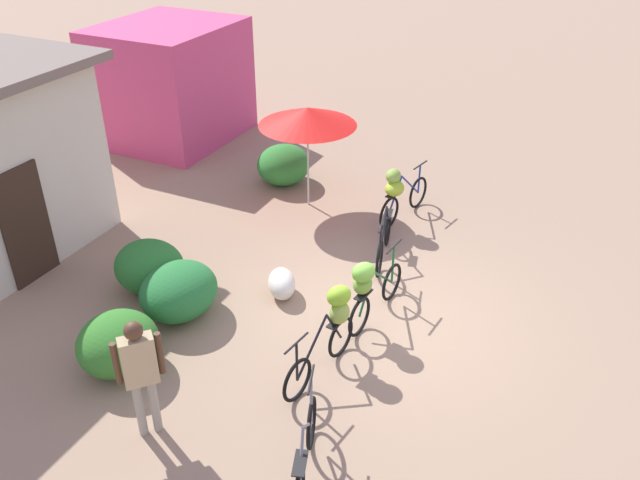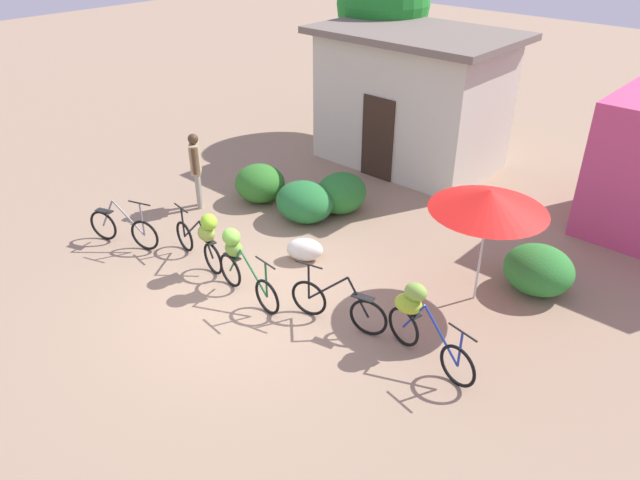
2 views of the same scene
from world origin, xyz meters
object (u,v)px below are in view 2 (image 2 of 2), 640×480
(building_low, at_px, (412,98))
(bicycle_near_pile, at_px, (204,235))
(bicycle_by_shop, at_px, (338,306))
(produce_sack, at_px, (305,249))
(bicycle_center_loaded, at_px, (239,259))
(bicycle_leftmost, at_px, (124,229))
(person_vendor, at_px, (196,163))
(tree_behind_building, at_px, (383,4))
(bicycle_rightmost, at_px, (419,318))
(market_umbrella, at_px, (489,200))

(building_low, xyz_separation_m, bicycle_near_pile, (0.17, -6.75, -1.00))
(building_low, distance_m, bicycle_near_pile, 6.83)
(bicycle_by_shop, height_order, produce_sack, bicycle_by_shop)
(bicycle_near_pile, relative_size, bicycle_center_loaded, 0.98)
(bicycle_leftmost, distance_m, produce_sack, 3.63)
(produce_sack, relative_size, person_vendor, 0.41)
(person_vendor, bearing_deg, building_low, 69.71)
(bicycle_leftmost, relative_size, produce_sack, 2.25)
(tree_behind_building, height_order, bicycle_center_loaded, tree_behind_building)
(produce_sack, bearing_deg, bicycle_by_shop, -31.73)
(building_low, bearing_deg, bicycle_near_pile, -88.59)
(bicycle_leftmost, relative_size, bicycle_near_pile, 0.95)
(bicycle_by_shop, xyz_separation_m, bicycle_rightmost, (1.35, 0.24, 0.32))
(market_umbrella, xyz_separation_m, bicycle_by_shop, (-1.29, -2.13, -1.52))
(market_umbrella, distance_m, bicycle_rightmost, 2.24)
(bicycle_near_pile, bearing_deg, bicycle_by_shop, 6.73)
(bicycle_rightmost, bearing_deg, produce_sack, 164.86)
(tree_behind_building, xyz_separation_m, market_umbrella, (6.39, -5.60, -1.65))
(bicycle_by_shop, bearing_deg, bicycle_rightmost, 10.22)
(bicycle_near_pile, height_order, person_vendor, person_vendor)
(bicycle_near_pile, relative_size, person_vendor, 0.98)
(bicycle_center_loaded, xyz_separation_m, bicycle_by_shop, (1.83, 0.45, -0.33))
(bicycle_near_pile, xyz_separation_m, produce_sack, (1.18, 1.43, -0.47))
(bicycle_near_pile, bearing_deg, produce_sack, 50.53)
(bicycle_rightmost, bearing_deg, bicycle_near_pile, -172.16)
(building_low, height_order, person_vendor, building_low)
(tree_behind_building, relative_size, bicycle_leftmost, 3.05)
(building_low, bearing_deg, produce_sack, -75.83)
(market_umbrella, height_order, bicycle_rightmost, market_umbrella)
(market_umbrella, bearing_deg, bicycle_center_loaded, -140.37)
(bicycle_rightmost, distance_m, person_vendor, 6.47)
(bicycle_rightmost, relative_size, person_vendor, 1.01)
(produce_sack, bearing_deg, market_umbrella, 19.02)
(tree_behind_building, height_order, person_vendor, tree_behind_building)
(market_umbrella, bearing_deg, bicycle_leftmost, -153.52)
(market_umbrella, distance_m, bicycle_by_shop, 2.92)
(tree_behind_building, height_order, bicycle_leftmost, tree_behind_building)
(market_umbrella, relative_size, person_vendor, 1.21)
(bicycle_leftmost, distance_m, bicycle_center_loaded, 3.01)
(market_umbrella, distance_m, person_vendor, 6.46)
(bicycle_near_pile, height_order, bicycle_by_shop, bicycle_near_pile)
(market_umbrella, distance_m, produce_sack, 3.62)
(bicycle_leftmost, relative_size, bicycle_center_loaded, 0.93)
(building_low, bearing_deg, bicycle_by_shop, -64.20)
(bicycle_leftmost, bearing_deg, produce_sack, 33.10)
(person_vendor, bearing_deg, bicycle_leftmost, -83.14)
(building_low, height_order, produce_sack, building_low)
(bicycle_rightmost, bearing_deg, bicycle_leftmost, -169.48)
(tree_behind_building, bearing_deg, bicycle_rightmost, -49.28)
(bicycle_by_shop, distance_m, person_vendor, 5.21)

